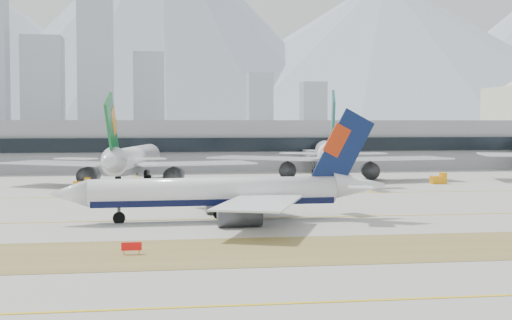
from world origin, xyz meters
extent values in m
plane|color=gray|center=(0.00, 0.00, 0.00)|extent=(3000.00, 3000.00, 0.00)
cube|color=olive|center=(0.00, -32.00, 0.02)|extent=(360.00, 18.00, 0.06)
cube|color=yellow|center=(0.00, -5.00, 0.03)|extent=(360.00, 0.45, 0.04)
cube|color=yellow|center=(0.00, -55.00, 0.03)|extent=(360.00, 0.45, 0.04)
cube|color=yellow|center=(0.00, 30.00, 0.03)|extent=(360.00, 0.45, 0.04)
cylinder|color=white|center=(-13.89, -6.55, 4.32)|extent=(36.04, 5.17, 3.93)
cube|color=black|center=(-13.89, -6.55, 3.24)|extent=(35.30, 4.55, 1.77)
cone|color=white|center=(-34.59, -7.26, 4.32)|extent=(5.62, 4.12, 3.93)
cone|color=white|center=(8.05, -5.79, 4.81)|extent=(8.11, 4.20, 3.93)
cube|color=white|center=(-9.64, 4.50, 3.73)|extent=(15.98, 21.30, 0.24)
cube|color=white|center=(6.38, -0.73, 5.11)|extent=(5.16, 6.36, 0.16)
cylinder|color=#3F4247|center=(-11.53, 0.80, 1.57)|extent=(6.09, 3.15, 2.95)
cube|color=#3F4247|center=(-11.53, 0.80, 2.75)|extent=(2.50, 0.38, 1.37)
cube|color=white|center=(-8.89, -17.27, 3.73)|extent=(14.97, 21.23, 0.24)
cube|color=white|center=(6.73, -10.94, 5.11)|extent=(4.88, 6.25, 0.16)
cylinder|color=#3F4247|center=(-11.03, -13.71, 1.57)|extent=(6.09, 3.15, 2.95)
cube|color=#3F4247|center=(-11.03, -13.71, 2.75)|extent=(2.50, 0.38, 1.37)
cube|color=#0A1844|center=(5.56, -5.87, 10.29)|extent=(9.71, 0.69, 12.30)
cube|color=#B62B0C|center=(4.56, -5.91, 11.62)|extent=(4.40, 0.58, 5.27)
cylinder|color=#3F4247|center=(-27.54, -7.02, 1.18)|extent=(0.47, 0.47, 2.36)
cylinder|color=black|center=(-27.54, -7.02, 0.69)|extent=(1.79, 0.75, 1.77)
cylinder|color=#3F4247|center=(-12.81, -9.06, 1.18)|extent=(0.47, 0.47, 2.36)
cylinder|color=black|center=(-12.81, -9.06, 0.69)|extent=(1.79, 0.75, 1.77)
cylinder|color=#3F4247|center=(-12.98, -3.96, 1.18)|extent=(0.47, 0.47, 2.36)
cylinder|color=black|center=(-12.98, -3.96, 0.69)|extent=(1.79, 0.75, 1.77)
cylinder|color=white|center=(-26.98, 58.45, 5.98)|extent=(12.41, 41.45, 5.44)
cube|color=slate|center=(-26.98, 58.45, 4.49)|extent=(11.46, 40.50, 2.45)
cone|color=white|center=(-22.92, 81.81, 5.98)|extent=(6.44, 7.12, 5.44)
cone|color=white|center=(-31.29, 33.69, 6.66)|extent=(6.93, 9.94, 5.44)
cube|color=white|center=(-13.55, 49.98, 5.17)|extent=(28.04, 17.19, 0.33)
cube|color=white|center=(-24.03, 34.17, 7.07)|extent=(8.10, 5.04, 0.22)
cylinder|color=#3F4247|center=(-17.90, 53.50, 2.18)|extent=(5.19, 7.45, 4.08)
cube|color=#3F4247|center=(-17.90, 53.50, 3.81)|extent=(0.89, 2.88, 1.90)
cube|color=white|center=(-42.49, 55.02, 5.17)|extent=(28.49, 23.95, 0.33)
cube|color=white|center=(-37.96, 36.59, 7.07)|extent=(8.60, 7.09, 0.22)
cylinder|color=#3F4247|center=(-37.20, 56.86, 2.18)|extent=(5.19, 7.45, 4.08)
cube|color=#3F4247|center=(-37.20, 56.86, 3.81)|extent=(0.89, 2.88, 1.90)
cube|color=#0C5A23|center=(-30.80, 36.50, 13.12)|extent=(2.43, 11.29, 14.59)
cube|color=orange|center=(-30.61, 37.63, 14.71)|extent=(1.47, 5.16, 6.24)
cylinder|color=#3F4247|center=(-24.30, 73.85, 1.63)|extent=(0.65, 0.65, 3.26)
cylinder|color=black|center=(-24.30, 73.85, 0.95)|extent=(1.36, 2.57, 2.45)
cylinder|color=#3F4247|center=(-30.66, 57.93, 1.63)|extent=(0.65, 0.65, 3.26)
cylinder|color=black|center=(-30.66, 57.93, 0.95)|extent=(1.36, 2.57, 2.45)
cylinder|color=#3F4247|center=(-23.70, 56.72, 1.63)|extent=(0.65, 0.65, 3.26)
cylinder|color=black|center=(-23.70, 56.72, 0.95)|extent=(1.36, 2.57, 2.45)
cylinder|color=white|center=(21.98, 68.57, 6.31)|extent=(14.38, 43.64, 5.74)
cube|color=slate|center=(21.98, 68.57, 4.73)|extent=(13.36, 42.61, 2.58)
cone|color=white|center=(27.02, 93.06, 6.31)|extent=(6.96, 7.65, 5.74)
cone|color=white|center=(16.62, 42.61, 7.03)|extent=(7.57, 10.60, 5.74)
cube|color=white|center=(35.86, 59.21, 5.45)|extent=(29.36, 17.36, 0.34)
cube|color=white|center=(24.29, 42.88, 7.46)|extent=(8.45, 5.08, 0.23)
cylinder|color=#3F4247|center=(31.38, 63.06, 2.29)|extent=(5.67, 7.95, 4.30)
cube|color=#3F4247|center=(31.38, 63.06, 4.02)|extent=(1.03, 3.04, 2.01)
cube|color=white|center=(5.52, 65.46, 5.45)|extent=(29.92, 25.77, 0.34)
cube|color=white|center=(9.68, 45.89, 7.46)|extent=(9.07, 7.64, 0.23)
cylinder|color=#3F4247|center=(11.16, 67.23, 2.29)|extent=(5.67, 7.95, 4.30)
cube|color=#3F4247|center=(11.16, 67.23, 4.02)|extent=(1.03, 3.04, 2.01)
cube|color=#14584F|center=(17.23, 45.56, 13.84)|extent=(2.93, 11.85, 15.39)
cube|color=#B1B8BC|center=(17.48, 46.74, 15.51)|extent=(1.71, 5.42, 6.59)
cylinder|color=#3F4247|center=(25.30, 84.71, 1.72)|extent=(0.69, 0.69, 3.44)
cylinder|color=black|center=(25.30, 84.71, 1.00)|extent=(1.50, 2.73, 2.58)
cylinder|color=#3F4247|center=(18.08, 68.14, 1.72)|extent=(0.69, 0.69, 3.44)
cylinder|color=black|center=(18.08, 68.14, 1.00)|extent=(1.50, 2.73, 2.58)
cylinder|color=#3F4247|center=(25.39, 66.64, 1.72)|extent=(0.69, 0.69, 3.44)
cylinder|color=black|center=(25.39, 66.64, 1.00)|extent=(1.50, 2.73, 2.58)
cube|color=gray|center=(0.00, 115.00, 7.50)|extent=(280.00, 42.00, 15.00)
cube|color=black|center=(0.00, 93.50, 7.95)|extent=(280.00, 1.20, 4.00)
cube|color=red|center=(-25.09, -32.00, 0.90)|extent=(2.20, 0.15, 0.90)
cylinder|color=orange|center=(-25.89, -32.00, 0.25)|extent=(0.10, 0.10, 0.50)
cylinder|color=orange|center=(-24.29, -32.00, 0.25)|extent=(0.10, 0.10, 0.50)
cube|color=orange|center=(43.36, 48.52, 0.90)|extent=(3.50, 2.00, 1.80)
cube|color=orange|center=(44.56, 48.52, 2.10)|extent=(1.20, 1.80, 1.00)
cylinder|color=black|center=(42.16, 47.72, 0.35)|extent=(0.70, 0.30, 0.70)
cylinder|color=black|center=(42.16, 49.32, 0.35)|extent=(0.70, 0.30, 0.70)
cylinder|color=black|center=(44.56, 47.72, 0.35)|extent=(0.70, 0.30, 0.70)
cylinder|color=black|center=(44.56, 49.32, 0.35)|extent=(0.70, 0.30, 0.70)
cube|color=orange|center=(-37.66, 45.24, 0.90)|extent=(3.50, 2.00, 1.80)
cube|color=orange|center=(-36.46, 45.24, 2.10)|extent=(1.20, 1.80, 1.00)
cylinder|color=black|center=(-38.86, 44.44, 0.35)|extent=(0.70, 0.30, 0.70)
cylinder|color=black|center=(-38.86, 46.04, 0.35)|extent=(0.70, 0.30, 0.70)
cylinder|color=black|center=(-36.46, 44.44, 0.35)|extent=(0.70, 0.30, 0.70)
cylinder|color=black|center=(-36.46, 46.04, 0.35)|extent=(0.70, 0.30, 0.70)
cube|color=#969FAB|center=(-105.00, 455.00, 40.00)|extent=(30.00, 27.00, 80.00)
cube|color=#969FAB|center=(-65.00, 450.00, 55.00)|extent=(26.00, 23.40, 110.00)
cube|color=#969FAB|center=(-25.00, 465.00, 35.00)|extent=(24.00, 21.60, 70.00)
cube|color=#969FAB|center=(65.00, 470.00, 27.50)|extent=(20.00, 18.00, 55.00)
cube|color=#969FAB|center=(110.00, 470.00, 24.00)|extent=(20.00, 18.00, 48.00)
cone|color=#9EA8B7|center=(0.00, 1400.00, 211.50)|extent=(900.00, 900.00, 470.00)
cone|color=#9EA8B7|center=(480.00, 1390.00, 157.50)|extent=(1120.00, 1120.00, 350.00)
camera|label=1|loc=(-22.80, -109.45, 14.25)|focal=50.00mm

